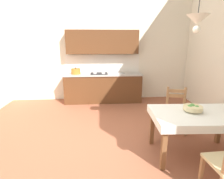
# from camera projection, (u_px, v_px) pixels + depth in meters

# --- Properties ---
(ground_plane) EXTENTS (6.34, 6.62, 0.10)m
(ground_plane) POSITION_uv_depth(u_px,v_px,m) (102.00, 152.00, 3.23)
(ground_plane) COLOR #99563D
(wall_back) EXTENTS (6.34, 0.12, 4.19)m
(wall_back) POSITION_uv_depth(u_px,v_px,m) (99.00, 34.00, 5.63)
(wall_back) COLOR silver
(wall_back) RESTS_ON ground_plane
(kitchen_cabinetry) EXTENTS (2.40, 0.63, 2.20)m
(kitchen_cabinetry) POSITION_uv_depth(u_px,v_px,m) (103.00, 75.00, 5.63)
(kitchen_cabinetry) COLOR #56331C
(kitchen_cabinetry) RESTS_ON ground_plane
(dining_table) EXTENTS (1.48, 0.96, 0.75)m
(dining_table) POSITION_uv_depth(u_px,v_px,m) (197.00, 121.00, 2.92)
(dining_table) COLOR brown
(dining_table) RESTS_ON ground_plane
(dining_chair_kitchen_side) EXTENTS (0.50, 0.50, 0.93)m
(dining_chair_kitchen_side) POSITION_uv_depth(u_px,v_px,m) (176.00, 111.00, 3.81)
(dining_chair_kitchen_side) COLOR #D1BC89
(dining_chair_kitchen_side) RESTS_ON ground_plane
(fruit_bowl) EXTENTS (0.30, 0.30, 0.12)m
(fruit_bowl) POSITION_uv_depth(u_px,v_px,m) (193.00, 108.00, 2.95)
(fruit_bowl) COLOR beige
(fruit_bowl) RESTS_ON dining_table
(pendant_lamp) EXTENTS (0.32, 0.32, 0.80)m
(pendant_lamp) POSITION_uv_depth(u_px,v_px,m) (197.00, 20.00, 2.61)
(pendant_lamp) COLOR black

